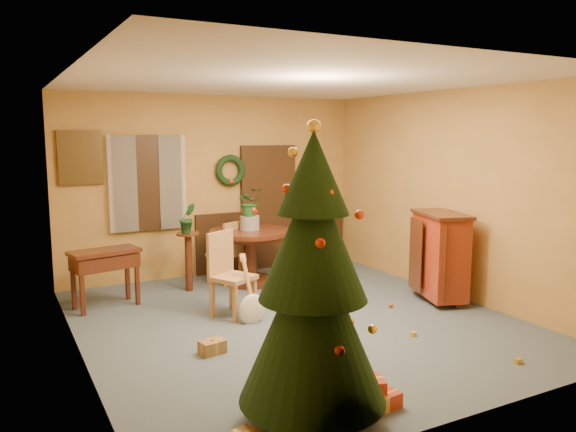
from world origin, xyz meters
TOP-DOWN VIEW (x-y plane):
  - room_envelope at (0.21, 2.70)m, footprint 5.50×5.50m
  - dining_table at (0.21, 1.82)m, footprint 1.24×1.24m
  - urn at (0.21, 1.82)m, footprint 0.29×0.29m
  - centerpiece_plant at (0.21, 1.82)m, footprint 0.38×0.33m
  - chair_near at (-0.64, 0.62)m, footprint 0.62×0.62m
  - chair_far at (-0.07, 2.02)m, footprint 0.56×0.56m
  - guitar at (-0.50, 0.19)m, footprint 0.43×0.57m
  - plant_stand at (-0.73, 1.92)m, footprint 0.34×0.34m
  - stand_plant at (-0.73, 1.92)m, footprint 0.26×0.22m
  - christmas_tree at (-1.09, -2.26)m, footprint 1.16×1.16m
  - writing_desk at (-1.96, 1.67)m, footprint 0.95×0.61m
  - sideboard at (2.15, -0.19)m, footprint 0.78×1.07m
  - gift_b at (-0.50, -2.21)m, footprint 0.30×0.30m
  - gift_c at (-1.28, -0.50)m, footprint 0.29×0.22m
  - gift_d at (-0.47, -2.33)m, footprint 0.38×0.19m
  - toy_a at (0.61, 0.39)m, footprint 0.09×0.09m
  - toy_b at (-0.04, -0.45)m, footprint 0.06×0.06m
  - toy_c at (0.93, -1.10)m, footprint 0.09×0.09m
  - toy_d at (1.37, -0.13)m, footprint 0.06×0.06m
  - toy_e at (1.34, -2.20)m, footprint 0.08×0.05m

SIDE VIEW (x-z plane):
  - toy_a at x=0.61m, z-range 0.00..0.05m
  - toy_c at x=0.93m, z-range 0.00..0.05m
  - toy_e at x=1.34m, z-range 0.00..0.05m
  - toy_b at x=-0.04m, z-range 0.00..0.06m
  - toy_d at x=1.37m, z-range 0.00..0.06m
  - gift_d at x=-0.47m, z-range 0.00..0.13m
  - gift_c at x=-1.28m, z-range 0.00..0.14m
  - gift_b at x=-0.50m, z-range 0.00..0.24m
  - guitar at x=-0.50m, z-range 0.01..0.80m
  - chair_far at x=-0.07m, z-range 0.04..1.01m
  - plant_stand at x=-0.73m, z-range 0.11..0.97m
  - chair_near at x=-0.64m, z-range 0.04..1.11m
  - writing_desk at x=-1.96m, z-range 0.20..0.98m
  - dining_table at x=0.21m, z-range 0.17..1.02m
  - sideboard at x=2.15m, z-range 0.04..1.28m
  - urn at x=0.21m, z-range 0.85..1.06m
  - stand_plant at x=-0.73m, z-range 0.86..1.31m
  - room_envelope at x=0.21m, z-range -1.63..3.87m
  - christmas_tree at x=-1.09m, z-range -0.06..2.33m
  - centerpiece_plant at x=0.21m, z-range 1.06..1.49m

